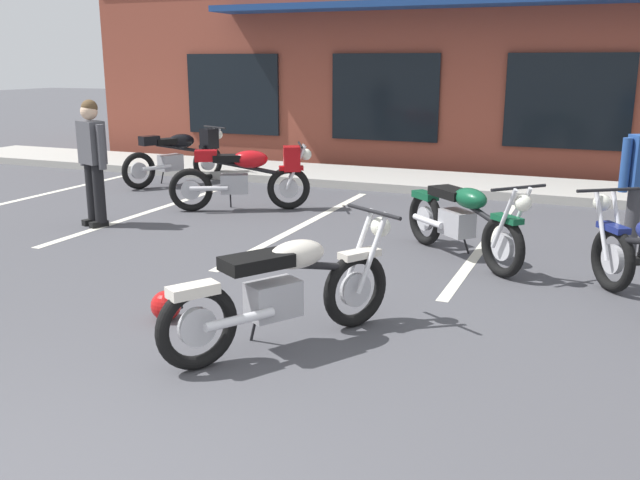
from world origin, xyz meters
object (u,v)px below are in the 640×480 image
(person_by_back_row, at_px, (92,155))
(helmet_on_pavement, at_px, (166,305))
(motorcycle_green_cafe_racer, at_px, (462,219))
(motorcycle_black_cruiser, at_px, (180,154))
(motorcycle_silver_naked, at_px, (248,175))
(motorcycle_foreground_classic, at_px, (285,289))

(person_by_back_row, height_order, helmet_on_pavement, person_by_back_row)
(motorcycle_green_cafe_racer, distance_m, person_by_back_row, 4.90)
(motorcycle_black_cruiser, xyz_separation_m, person_by_back_row, (0.84, -3.26, 0.42))
(motorcycle_black_cruiser, bearing_deg, motorcycle_silver_naked, -35.29)
(motorcycle_black_cruiser, distance_m, motorcycle_silver_naked, 2.75)
(motorcycle_black_cruiser, height_order, person_by_back_row, person_by_back_row)
(motorcycle_foreground_classic, height_order, helmet_on_pavement, motorcycle_foreground_classic)
(motorcycle_green_cafe_racer, relative_size, person_by_back_row, 1.01)
(motorcycle_black_cruiser, distance_m, motorcycle_green_cafe_racer, 6.47)
(motorcycle_foreground_classic, height_order, person_by_back_row, person_by_back_row)
(motorcycle_green_cafe_racer, xyz_separation_m, person_by_back_row, (-4.87, -0.22, 0.49))
(person_by_back_row, bearing_deg, motorcycle_green_cafe_racer, 2.60)
(motorcycle_foreground_classic, bearing_deg, motorcycle_silver_naked, 121.60)
(motorcycle_silver_naked, distance_m, motorcycle_green_cafe_racer, 3.76)
(motorcycle_black_cruiser, distance_m, helmet_on_pavement, 6.99)
(motorcycle_green_cafe_racer, relative_size, helmet_on_pavement, 6.52)
(motorcycle_silver_naked, relative_size, person_by_back_row, 1.14)
(motorcycle_green_cafe_racer, distance_m, helmet_on_pavement, 3.46)
(helmet_on_pavement, bearing_deg, motorcycle_black_cruiser, 122.65)
(motorcycle_green_cafe_racer, height_order, helmet_on_pavement, motorcycle_green_cafe_racer)
(person_by_back_row, distance_m, helmet_on_pavement, 4.01)
(motorcycle_foreground_classic, height_order, motorcycle_green_cafe_racer, same)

